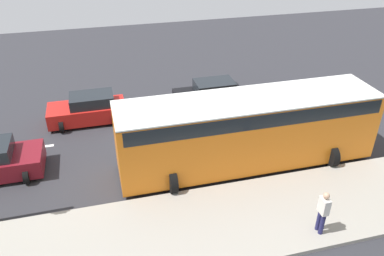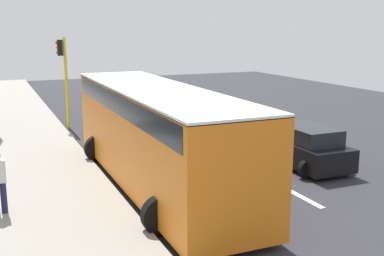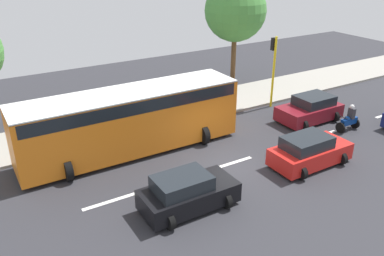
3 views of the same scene
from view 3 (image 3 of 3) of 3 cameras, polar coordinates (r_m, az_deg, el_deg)
ground_plane at (r=19.30m, az=5.53°, el=-5.18°), size 40.00×60.00×0.10m
sidewalk at (r=24.62m, az=-4.10°, el=1.98°), size 4.00×60.00×0.15m
lane_stripe_north at (r=23.02m, az=17.68°, el=-1.02°), size 0.20×2.40×0.01m
lane_stripe_mid at (r=19.27m, az=5.54°, el=-5.03°), size 0.20×2.40×0.01m
lane_stripe_south at (r=16.88m, az=-11.41°, el=-10.14°), size 0.20×2.40×0.01m
car_black at (r=15.79m, az=-0.67°, el=-9.19°), size 2.16×3.82×1.52m
car_red at (r=19.54m, az=16.31°, el=-3.21°), size 2.15×3.92×1.52m
car_maroon at (r=24.56m, az=16.40°, el=2.55°), size 2.33×3.80×1.52m
city_bus at (r=19.78m, az=-8.75°, el=1.52°), size 3.20×11.00×3.16m
motorcycle at (r=23.96m, az=21.40°, el=1.10°), size 0.60×1.30×1.53m
pedestrian_near_signal at (r=23.94m, az=-14.98°, el=3.05°), size 0.40×0.24×1.69m
traffic_light_corner at (r=25.63m, az=11.47°, el=9.21°), size 0.49×0.24×4.50m
street_tree_south at (r=29.72m, az=6.18°, el=16.22°), size 4.39×4.39×7.49m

